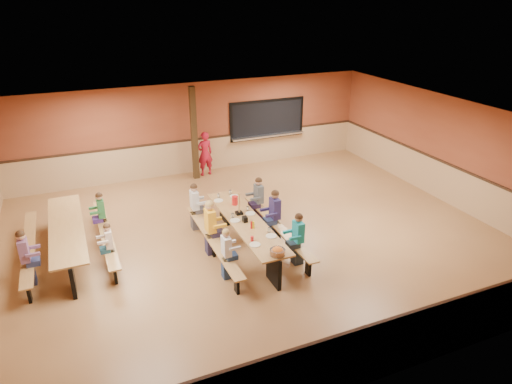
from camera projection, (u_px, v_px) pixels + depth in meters
name	position (u px, v px, depth m)	size (l,w,h in m)	color
ground	(253.00, 237.00, 11.43)	(12.00, 12.00, 0.00)	brown
room_envelope	(253.00, 212.00, 11.15)	(12.04, 10.04, 3.02)	brown
kitchen_pass_through	(267.00, 121.00, 15.93)	(2.78, 0.28, 1.38)	black
structural_post	(194.00, 134.00, 14.45)	(0.18, 0.18, 3.00)	black
cafeteria_table_main	(246.00, 229.00, 10.71)	(1.91, 3.70, 0.74)	#A77942
cafeteria_table_second	(68.00, 235.00, 10.45)	(1.91, 3.70, 0.74)	#A77942
seated_child_white_left	(227.00, 254.00, 9.59)	(0.34, 0.28, 1.15)	silver
seated_adult_yellow	(211.00, 228.00, 10.47)	(0.43, 0.35, 1.33)	yellow
seated_child_grey_left	(195.00, 207.00, 11.60)	(0.38, 0.31, 1.23)	silver
seated_child_teal_right	(298.00, 239.00, 10.09)	(0.38, 0.31, 1.23)	#1B9DAF
seated_child_navy_right	(275.00, 215.00, 11.10)	(0.41, 0.33, 1.29)	navy
seated_child_char_right	(259.00, 200.00, 11.95)	(0.38, 0.31, 1.24)	#4F555A
seated_child_purple_sec	(26.00, 258.00, 9.36)	(0.39, 0.32, 1.24)	#7D5178
seated_child_green_sec	(102.00, 215.00, 11.21)	(0.36, 0.29, 1.19)	#2C7039
seated_child_tan_sec	(110.00, 247.00, 9.92)	(0.32, 0.26, 1.10)	beige
standing_woman	(205.00, 154.00, 15.02)	(0.54, 0.35, 1.48)	#AC1329
punch_pitcher	(235.00, 200.00, 11.40)	(0.16, 0.16, 0.22)	red
chip_bowl	(278.00, 251.00, 9.23)	(0.32, 0.32, 0.15)	orange
napkin_dispenser	(245.00, 219.00, 10.56)	(0.10, 0.14, 0.13)	black
condiment_mustard	(253.00, 225.00, 10.26)	(0.06, 0.06, 0.17)	yellow
condiment_ketchup	(252.00, 225.00, 10.26)	(0.06, 0.06, 0.17)	#B2140F
table_paddle	(239.00, 209.00, 10.89)	(0.16, 0.16, 0.56)	black
place_settings	(246.00, 219.00, 10.60)	(0.65, 3.30, 0.11)	beige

